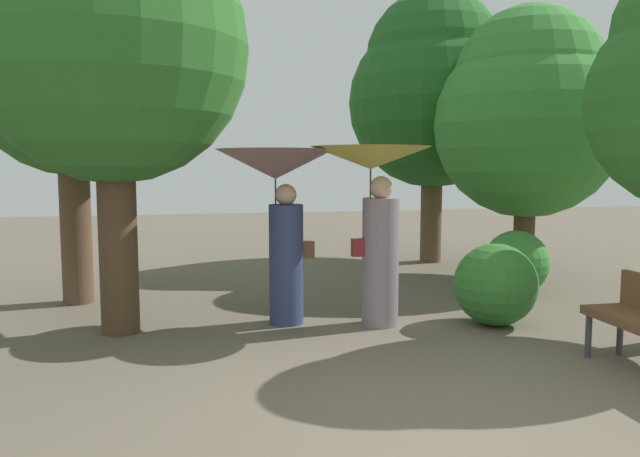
{
  "coord_description": "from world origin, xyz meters",
  "views": [
    {
      "loc": [
        -1.74,
        -3.84,
        1.84
      ],
      "look_at": [
        0.0,
        3.6,
        1.05
      ],
      "focal_mm": 34.45,
      "sensor_mm": 36.0,
      "label": 1
    }
  ],
  "objects_px": {
    "person_left": "(278,191)",
    "tree_mid_right": "(433,89)",
    "person_right": "(374,195)",
    "tree_mid_left": "(69,59)",
    "tree_far_back": "(528,111)",
    "tree_near_left": "(111,21)"
  },
  "relations": [
    {
      "from": "person_left",
      "to": "tree_mid_right",
      "type": "height_order",
      "value": "tree_mid_right"
    },
    {
      "from": "person_right",
      "to": "tree_mid_right",
      "type": "height_order",
      "value": "tree_mid_right"
    },
    {
      "from": "tree_near_left",
      "to": "tree_far_back",
      "type": "height_order",
      "value": "tree_near_left"
    },
    {
      "from": "person_left",
      "to": "person_right",
      "type": "relative_size",
      "value": 0.99
    },
    {
      "from": "person_left",
      "to": "tree_far_back",
      "type": "relative_size",
      "value": 0.47
    },
    {
      "from": "person_left",
      "to": "tree_far_back",
      "type": "xyz_separation_m",
      "value": [
        4.27,
        1.81,
        1.15
      ]
    },
    {
      "from": "tree_mid_left",
      "to": "tree_far_back",
      "type": "height_order",
      "value": "tree_mid_left"
    },
    {
      "from": "tree_far_back",
      "to": "person_left",
      "type": "bearing_deg",
      "value": -157.02
    },
    {
      "from": "tree_mid_left",
      "to": "tree_far_back",
      "type": "xyz_separation_m",
      "value": [
        6.72,
        0.11,
        -0.52
      ]
    },
    {
      "from": "person_right",
      "to": "tree_mid_left",
      "type": "height_order",
      "value": "tree_mid_left"
    },
    {
      "from": "person_right",
      "to": "tree_far_back",
      "type": "distance_m",
      "value": 4.04
    },
    {
      "from": "person_left",
      "to": "tree_near_left",
      "type": "distance_m",
      "value": 2.53
    },
    {
      "from": "person_right",
      "to": "tree_far_back",
      "type": "relative_size",
      "value": 0.48
    },
    {
      "from": "tree_mid_left",
      "to": "tree_mid_right",
      "type": "distance_m",
      "value": 6.44
    },
    {
      "from": "tree_near_left",
      "to": "tree_far_back",
      "type": "relative_size",
      "value": 1.18
    },
    {
      "from": "tree_mid_right",
      "to": "tree_far_back",
      "type": "bearing_deg",
      "value": -72.32
    },
    {
      "from": "person_right",
      "to": "tree_mid_right",
      "type": "xyz_separation_m",
      "value": [
        2.55,
        4.26,
        1.76
      ]
    },
    {
      "from": "person_left",
      "to": "tree_mid_right",
      "type": "bearing_deg",
      "value": -42.24
    },
    {
      "from": "tree_mid_left",
      "to": "tree_far_back",
      "type": "distance_m",
      "value": 6.74
    },
    {
      "from": "tree_near_left",
      "to": "tree_mid_right",
      "type": "height_order",
      "value": "tree_near_left"
    },
    {
      "from": "tree_mid_left",
      "to": "tree_far_back",
      "type": "relative_size",
      "value": 1.11
    },
    {
      "from": "tree_near_left",
      "to": "tree_mid_right",
      "type": "relative_size",
      "value": 1.0
    }
  ]
}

